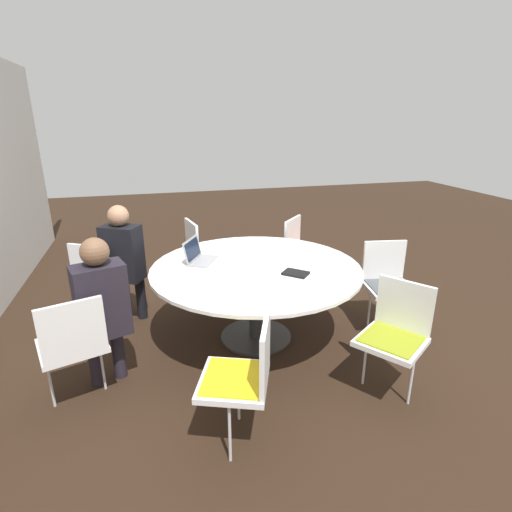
{
  "coord_description": "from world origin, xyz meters",
  "views": [
    {
      "loc": [
        -3.25,
        0.88,
        2.01
      ],
      "look_at": [
        0.0,
        0.0,
        0.83
      ],
      "focal_mm": 28.0,
      "sensor_mm": 36.0,
      "label": 1
    }
  ],
  "objects_px": {
    "person_0": "(124,255)",
    "spiral_notebook": "(296,273)",
    "chair_0": "(100,274)",
    "chair_5": "(302,248)",
    "chair_1": "(72,341)",
    "chair_3": "(396,330)",
    "chair_4": "(388,279)",
    "laptop": "(198,256)",
    "chair_6": "(203,249)",
    "person_1": "(101,303)",
    "chair_2": "(244,372)"
  },
  "relations": [
    {
      "from": "chair_0",
      "to": "person_0",
      "type": "distance_m",
      "value": 0.32
    },
    {
      "from": "chair_6",
      "to": "laptop",
      "type": "xyz_separation_m",
      "value": [
        -0.98,
        0.17,
        0.26
      ]
    },
    {
      "from": "laptop",
      "to": "spiral_notebook",
      "type": "xyz_separation_m",
      "value": [
        -0.54,
        -0.77,
        -0.05
      ]
    },
    {
      "from": "laptop",
      "to": "chair_3",
      "type": "bearing_deg",
      "value": -106.11
    },
    {
      "from": "chair_2",
      "to": "chair_4",
      "type": "relative_size",
      "value": 1.0
    },
    {
      "from": "chair_1",
      "to": "chair_5",
      "type": "bearing_deg",
      "value": 15.38
    },
    {
      "from": "chair_3",
      "to": "chair_4",
      "type": "relative_size",
      "value": 1.0
    },
    {
      "from": "chair_1",
      "to": "laptop",
      "type": "xyz_separation_m",
      "value": [
        0.83,
        -1.0,
        0.26
      ]
    },
    {
      "from": "chair_3",
      "to": "chair_5",
      "type": "distance_m",
      "value": 2.0
    },
    {
      "from": "chair_2",
      "to": "person_0",
      "type": "xyz_separation_m",
      "value": [
        1.89,
        0.77,
        0.19
      ]
    },
    {
      "from": "chair_3",
      "to": "chair_2",
      "type": "bearing_deg",
      "value": 64.85
    },
    {
      "from": "chair_4",
      "to": "person_1",
      "type": "height_order",
      "value": "person_1"
    },
    {
      "from": "person_0",
      "to": "spiral_notebook",
      "type": "xyz_separation_m",
      "value": [
        -0.94,
        -1.45,
        0.02
      ]
    },
    {
      "from": "chair_2",
      "to": "person_0",
      "type": "distance_m",
      "value": 2.05
    },
    {
      "from": "chair_4",
      "to": "chair_6",
      "type": "relative_size",
      "value": 1.0
    },
    {
      "from": "chair_2",
      "to": "spiral_notebook",
      "type": "distance_m",
      "value": 1.19
    },
    {
      "from": "chair_6",
      "to": "chair_5",
      "type": "bearing_deg",
      "value": 65.69
    },
    {
      "from": "person_0",
      "to": "chair_6",
      "type": "bearing_deg",
      "value": 63.31
    },
    {
      "from": "laptop",
      "to": "chair_2",
      "type": "bearing_deg",
      "value": -147.85
    },
    {
      "from": "chair_2",
      "to": "chair_4",
      "type": "height_order",
      "value": "same"
    },
    {
      "from": "chair_0",
      "to": "chair_2",
      "type": "bearing_deg",
      "value": -33.28
    },
    {
      "from": "chair_1",
      "to": "chair_6",
      "type": "bearing_deg",
      "value": 38.92
    },
    {
      "from": "person_1",
      "to": "person_0",
      "type": "bearing_deg",
      "value": 65.75
    },
    {
      "from": "chair_2",
      "to": "person_1",
      "type": "xyz_separation_m",
      "value": [
        0.82,
        0.88,
        0.19
      ]
    },
    {
      "from": "chair_4",
      "to": "person_1",
      "type": "relative_size",
      "value": 0.71
    },
    {
      "from": "chair_3",
      "to": "person_1",
      "type": "distance_m",
      "value": 2.17
    },
    {
      "from": "chair_0",
      "to": "spiral_notebook",
      "type": "relative_size",
      "value": 3.4
    },
    {
      "from": "chair_1",
      "to": "spiral_notebook",
      "type": "distance_m",
      "value": 1.8
    },
    {
      "from": "chair_1",
      "to": "chair_2",
      "type": "height_order",
      "value": "same"
    },
    {
      "from": "spiral_notebook",
      "to": "chair_1",
      "type": "bearing_deg",
      "value": 99.25
    },
    {
      "from": "chair_4",
      "to": "chair_5",
      "type": "relative_size",
      "value": 1.0
    },
    {
      "from": "chair_5",
      "to": "chair_1",
      "type": "bearing_deg",
      "value": -13.02
    },
    {
      "from": "chair_5",
      "to": "person_1",
      "type": "height_order",
      "value": "person_1"
    },
    {
      "from": "chair_3",
      "to": "chair_6",
      "type": "height_order",
      "value": "same"
    },
    {
      "from": "chair_3",
      "to": "person_1",
      "type": "bearing_deg",
      "value": 38.66
    },
    {
      "from": "chair_5",
      "to": "person_0",
      "type": "height_order",
      "value": "person_0"
    },
    {
      "from": "chair_0",
      "to": "chair_5",
      "type": "relative_size",
      "value": 1.0
    },
    {
      "from": "chair_0",
      "to": "person_0",
      "type": "height_order",
      "value": "person_0"
    },
    {
      "from": "chair_4",
      "to": "person_0",
      "type": "relative_size",
      "value": 0.71
    },
    {
      "from": "chair_6",
      "to": "chair_1",
      "type": "bearing_deg",
      "value": -44.11
    },
    {
      "from": "chair_0",
      "to": "chair_1",
      "type": "distance_m",
      "value": 1.27
    },
    {
      "from": "person_0",
      "to": "laptop",
      "type": "distance_m",
      "value": 0.79
    },
    {
      "from": "chair_3",
      "to": "chair_5",
      "type": "relative_size",
      "value": 1.0
    },
    {
      "from": "chair_2",
      "to": "chair_3",
      "type": "distance_m",
      "value": 1.22
    },
    {
      "from": "chair_1",
      "to": "chair_2",
      "type": "distance_m",
      "value": 1.27
    },
    {
      "from": "chair_1",
      "to": "person_0",
      "type": "xyz_separation_m",
      "value": [
        1.23,
        -0.32,
        0.19
      ]
    },
    {
      "from": "chair_4",
      "to": "person_0",
      "type": "distance_m",
      "value": 2.59
    },
    {
      "from": "chair_0",
      "to": "chair_5",
      "type": "height_order",
      "value": "same"
    },
    {
      "from": "chair_3",
      "to": "chair_1",
      "type": "bearing_deg",
      "value": 43.7
    },
    {
      "from": "laptop",
      "to": "person_1",
      "type": "bearing_deg",
      "value": 159.28
    }
  ]
}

